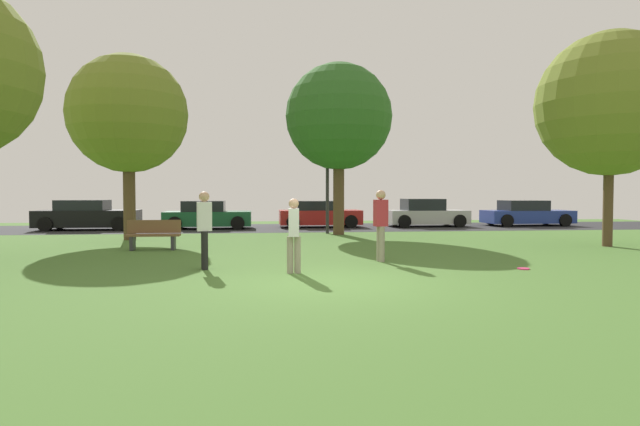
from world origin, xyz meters
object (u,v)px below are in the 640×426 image
(parked_car_black, at_px, (87,216))
(street_lamp_post, at_px, (327,180))
(parked_car_silver, at_px, (425,214))
(parked_car_red, at_px, (319,215))
(person_bystander, at_px, (294,232))
(person_catcher, at_px, (204,226))
(oak_tree_left, at_px, (339,117))
(parked_car_blue, at_px, (526,214))
(birch_tree_lone, at_px, (128,114))
(parked_car_green, at_px, (207,216))
(frisbee_disc, at_px, (523,269))
(park_bench, at_px, (153,235))
(person_thrower, at_px, (381,222))
(maple_tree_far, at_px, (610,104))

(parked_car_black, distance_m, street_lamp_post, 11.47)
(parked_car_silver, bearing_deg, parked_car_red, 178.73)
(parked_car_black, xyz_separation_m, parked_car_silver, (16.42, 0.55, -0.00))
(person_bystander, bearing_deg, person_catcher, 70.00)
(oak_tree_left, xyz_separation_m, parked_car_blue, (10.68, 4.62, -4.23))
(birch_tree_lone, xyz_separation_m, parked_car_green, (2.28, 5.66, -3.98))
(parked_car_black, bearing_deg, person_bystander, -58.85)
(birch_tree_lone, distance_m, parked_car_blue, 20.07)
(parked_car_blue, bearing_deg, frisbee_disc, -118.30)
(parked_car_red, relative_size, park_bench, 2.54)
(street_lamp_post, bearing_deg, parked_car_blue, 19.91)
(parked_car_silver, bearing_deg, person_catcher, -124.74)
(parked_car_black, distance_m, parked_car_silver, 16.43)
(person_catcher, distance_m, park_bench, 4.78)
(oak_tree_left, bearing_deg, frisbee_disc, -75.48)
(parked_car_green, xyz_separation_m, street_lamp_post, (5.35, -3.58, 1.63))
(birch_tree_lone, relative_size, parked_car_black, 1.50)
(park_bench, bearing_deg, person_catcher, 114.24)
(oak_tree_left, relative_size, parked_car_red, 1.73)
(person_thrower, distance_m, person_bystander, 2.85)
(parked_car_red, bearing_deg, birch_tree_lone, -141.43)
(oak_tree_left, bearing_deg, park_bench, -141.76)
(street_lamp_post, bearing_deg, parked_car_green, 146.21)
(birch_tree_lone, height_order, oak_tree_left, oak_tree_left)
(maple_tree_far, height_order, person_bystander, maple_tree_far)
(parked_car_red, bearing_deg, parked_car_black, -176.49)
(parked_car_silver, distance_m, park_bench, 15.20)
(parked_car_green, bearing_deg, parked_car_silver, 2.13)
(parked_car_green, distance_m, parked_car_silver, 10.96)
(maple_tree_far, height_order, parked_car_red, maple_tree_far)
(parked_car_red, xyz_separation_m, park_bench, (-6.22, -9.83, -0.15))
(parked_car_blue, bearing_deg, parked_car_black, -178.49)
(oak_tree_left, xyz_separation_m, parked_car_silver, (5.21, 4.60, -4.19))
(parked_car_blue, distance_m, street_lamp_post, 11.89)
(person_thrower, relative_size, street_lamp_post, 0.40)
(oak_tree_left, xyz_separation_m, person_catcher, (-4.53, -9.44, -3.85))
(parked_car_black, xyz_separation_m, park_bench, (4.73, -9.16, -0.18))
(parked_car_silver, height_order, parked_car_blue, parked_car_silver)
(frisbee_disc, xyz_separation_m, parked_car_black, (-13.87, 14.32, 0.63))
(parked_car_silver, bearing_deg, maple_tree_far, -75.38)
(frisbee_disc, xyz_separation_m, street_lamp_post, (-3.05, 10.89, 2.24))
(oak_tree_left, xyz_separation_m, street_lamp_post, (-0.39, 0.61, -2.59))
(frisbee_disc, distance_m, parked_car_silver, 15.10)
(birch_tree_lone, relative_size, person_catcher, 3.84)
(person_catcher, bearing_deg, oak_tree_left, 53.05)
(birch_tree_lone, bearing_deg, person_thrower, -42.51)
(birch_tree_lone, relative_size, parked_car_red, 1.67)
(oak_tree_left, height_order, parked_car_blue, oak_tree_left)
(parked_car_red, bearing_deg, frisbee_disc, -78.99)
(person_bystander, bearing_deg, parked_car_blue, -39.06)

